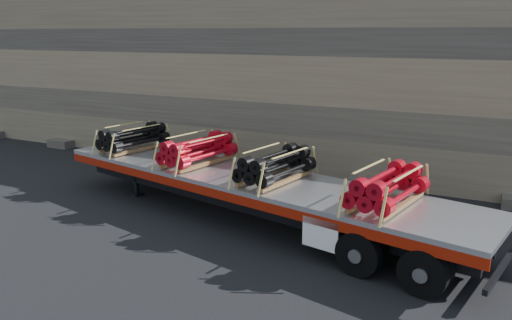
{
  "coord_description": "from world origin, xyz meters",
  "views": [
    {
      "loc": [
        5.99,
        -12.42,
        5.45
      ],
      "look_at": [
        -0.45,
        0.71,
        1.69
      ],
      "focal_mm": 35.0,
      "sensor_mm": 36.0,
      "label": 1
    }
  ],
  "objects_px": {
    "trailer": "(249,198)",
    "bundle_midrear": "(275,166)",
    "bundle_rear": "(387,188)",
    "bundle_midfront": "(198,151)",
    "bundle_front": "(134,138)"
  },
  "relations": [
    {
      "from": "trailer",
      "to": "bundle_midrear",
      "type": "relative_size",
      "value": 5.8
    },
    {
      "from": "bundle_midrear",
      "to": "bundle_rear",
      "type": "bearing_deg",
      "value": 0.0
    },
    {
      "from": "trailer",
      "to": "bundle_midrear",
      "type": "distance_m",
      "value": 1.46
    },
    {
      "from": "trailer",
      "to": "bundle_midfront",
      "type": "xyz_separation_m",
      "value": [
        -2.04,
        0.43,
        1.13
      ]
    },
    {
      "from": "trailer",
      "to": "bundle_midrear",
      "type": "bearing_deg",
      "value": -0.0
    },
    {
      "from": "bundle_midfront",
      "to": "bundle_midrear",
      "type": "bearing_deg",
      "value": 0.0
    },
    {
      "from": "trailer",
      "to": "bundle_midfront",
      "type": "bearing_deg",
      "value": 180.0
    },
    {
      "from": "trailer",
      "to": "bundle_rear",
      "type": "relative_size",
      "value": 5.72
    },
    {
      "from": "bundle_front",
      "to": "bundle_midrear",
      "type": "distance_m",
      "value": 6.19
    },
    {
      "from": "trailer",
      "to": "bundle_midfront",
      "type": "distance_m",
      "value": 2.37
    },
    {
      "from": "bundle_front",
      "to": "bundle_rear",
      "type": "relative_size",
      "value": 0.97
    },
    {
      "from": "bundle_midrear",
      "to": "trailer",
      "type": "bearing_deg",
      "value": 180.0
    },
    {
      "from": "bundle_front",
      "to": "bundle_midrear",
      "type": "relative_size",
      "value": 0.98
    },
    {
      "from": "bundle_front",
      "to": "bundle_midrear",
      "type": "bearing_deg",
      "value": 0.0
    },
    {
      "from": "bundle_front",
      "to": "bundle_rear",
      "type": "xyz_separation_m",
      "value": [
        9.29,
        -1.96,
        0.01
      ]
    }
  ]
}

